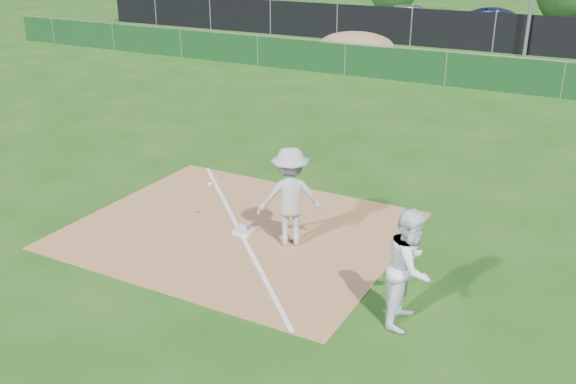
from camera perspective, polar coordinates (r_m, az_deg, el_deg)
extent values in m
plane|color=#1C480F|center=(19.92, 9.80, 6.49)|extent=(90.00, 90.00, 0.00)
cube|color=#9C6A3E|center=(12.24, -4.38, -3.40)|extent=(6.00, 5.00, 0.02)
cube|color=white|center=(12.23, -4.38, -3.33)|extent=(5.01, 5.01, 0.01)
cube|color=black|center=(24.46, 13.86, 10.53)|extent=(44.00, 0.05, 1.20)
ellipsoid|color=olive|center=(29.31, 6.11, 12.85)|extent=(3.38, 2.60, 1.17)
cube|color=black|center=(32.11, 17.86, 13.33)|extent=(46.00, 0.04, 1.80)
cube|color=black|center=(37.11, 19.32, 12.82)|extent=(46.00, 9.00, 0.01)
cube|color=silver|center=(12.10, -3.90, -3.45)|extent=(0.37, 0.37, 0.07)
imported|color=#B6B6B8|center=(11.31, 0.19, -0.44)|extent=(1.35, 1.22, 1.82)
sphere|color=white|center=(12.04, -6.98, 0.68)|extent=(0.08, 0.08, 0.08)
imported|color=white|center=(9.26, 10.79, -6.60)|extent=(0.72, 0.90, 1.77)
imported|color=#B3B6BB|center=(38.71, 11.10, 15.08)|extent=(4.64, 2.90, 1.47)
imported|color=#101632|center=(35.66, 18.47, 13.89)|extent=(5.10, 3.00, 1.59)
cylinder|color=#382316|center=(44.78, 9.24, 15.86)|extent=(0.24, 0.24, 1.10)
cylinder|color=#382316|center=(41.98, 23.51, 14.10)|extent=(0.24, 0.24, 1.28)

